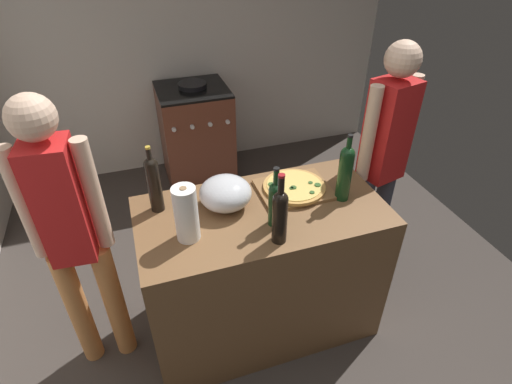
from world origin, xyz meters
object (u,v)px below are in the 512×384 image
object	(u,v)px
pizza	(294,186)
stove	(196,135)
wine_bottle_green	(154,182)
mixing_bowl	(225,193)
wine_bottle_dark	(280,214)
person_in_red	(383,156)
wine_bottle_amber	(345,171)
paper_towel_roll	(186,214)
person_in_stripes	(71,233)
wine_bottle_clear	(275,201)

from	to	relation	value
pizza	stove	distance (m)	1.81
wine_bottle_green	mixing_bowl	bearing A→B (deg)	-14.70
pizza	wine_bottle_dark	bearing A→B (deg)	-122.80
wine_bottle_green	wine_bottle_dark	size ratio (longest dim) A/B	1.01
stove	pizza	bearing A→B (deg)	-81.97
wine_bottle_dark	person_in_red	world-z (taller)	person_in_red
wine_bottle_dark	stove	size ratio (longest dim) A/B	0.39
pizza	wine_bottle_amber	size ratio (longest dim) A/B	0.90
paper_towel_roll	wine_bottle_green	xyz separation A→B (m)	(-0.11, 0.28, 0.03)
wine_bottle_green	person_in_red	bearing A→B (deg)	1.07
wine_bottle_amber	wine_bottle_dark	size ratio (longest dim) A/B	1.03
wine_bottle_dark	person_in_red	xyz separation A→B (m)	(0.87, 0.46, -0.11)
wine_bottle_amber	person_in_red	xyz separation A→B (m)	(0.41, 0.25, -0.12)
mixing_bowl	pizza	bearing A→B (deg)	2.35
paper_towel_roll	person_in_red	distance (m)	1.31
wine_bottle_amber	person_in_red	world-z (taller)	person_in_red
mixing_bowl	stove	distance (m)	1.83
stove	person_in_red	bearing A→B (deg)	-61.62
mixing_bowl	wine_bottle_green	bearing A→B (deg)	165.30
pizza	wine_bottle_amber	xyz separation A→B (m)	(0.22, -0.15, 0.14)
stove	paper_towel_roll	bearing A→B (deg)	-101.56
mixing_bowl	wine_bottle_amber	world-z (taller)	wine_bottle_amber
pizza	wine_bottle_green	world-z (taller)	wine_bottle_green
wine_bottle_amber	stove	bearing A→B (deg)	103.93
paper_towel_roll	wine_bottle_green	bearing A→B (deg)	112.25
stove	wine_bottle_green	bearing A→B (deg)	-107.05
person_in_red	wine_bottle_dark	bearing A→B (deg)	-152.07
pizza	paper_towel_roll	distance (m)	0.68
person_in_stripes	paper_towel_roll	bearing A→B (deg)	-17.35
wine_bottle_clear	stove	xyz separation A→B (m)	(-0.04, 1.96, -0.59)
paper_towel_roll	wine_bottle_clear	size ratio (longest dim) A/B	0.88
wine_bottle_green	wine_bottle_clear	distance (m)	0.63
paper_towel_roll	wine_bottle_amber	xyz separation A→B (m)	(0.86, 0.05, 0.03)
mixing_bowl	person_in_stripes	xyz separation A→B (m)	(-0.77, -0.02, -0.05)
mixing_bowl	wine_bottle_amber	size ratio (longest dim) A/B	0.72
wine_bottle_dark	paper_towel_roll	bearing A→B (deg)	158.76
pizza	person_in_red	size ratio (longest dim) A/B	0.21
person_in_stripes	person_in_red	bearing A→B (deg)	4.23
paper_towel_roll	wine_bottle_dark	xyz separation A→B (m)	(0.41, -0.16, 0.02)
wine_bottle_amber	wine_bottle_dark	distance (m)	0.50
wine_bottle_clear	stove	size ratio (longest dim) A/B	0.35
wine_bottle_green	stove	size ratio (longest dim) A/B	0.39
stove	person_in_stripes	bearing A→B (deg)	-117.82
wine_bottle_clear	wine_bottle_dark	xyz separation A→B (m)	(-0.03, -0.12, 0.02)
person_in_red	mixing_bowl	bearing A→B (deg)	-173.54
person_in_stripes	mixing_bowl	bearing A→B (deg)	1.22
wine_bottle_dark	stove	xyz separation A→B (m)	(-0.01, 2.09, -0.61)
wine_bottle_dark	person_in_red	distance (m)	0.99
paper_towel_roll	wine_bottle_amber	size ratio (longest dim) A/B	0.75
pizza	mixing_bowl	world-z (taller)	mixing_bowl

